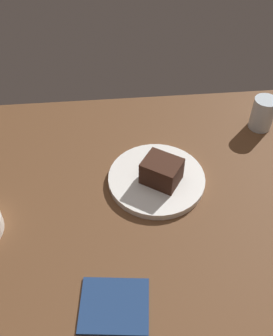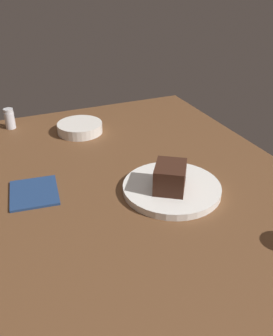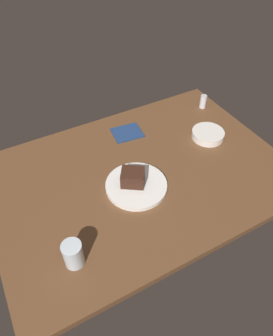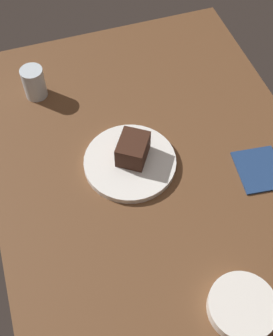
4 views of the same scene
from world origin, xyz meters
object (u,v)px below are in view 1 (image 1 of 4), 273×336
at_px(chocolate_cake_slice, 162,171).
at_px(folded_napkin, 114,305).
at_px(dessert_plate, 156,179).
at_px(water_glass, 263,114).

relative_size(chocolate_cake_slice, folded_napkin, 0.66).
bearing_deg(folded_napkin, chocolate_cake_slice, 66.44).
xyz_separation_m(dessert_plate, water_glass, (0.33, 0.19, 0.04)).
bearing_deg(dessert_plate, folded_napkin, -111.30).
xyz_separation_m(dessert_plate, folded_napkin, (-0.12, -0.32, -0.01)).
bearing_deg(dessert_plate, chocolate_cake_slice, -50.58).
distance_m(chocolate_cake_slice, folded_napkin, 0.34).
distance_m(dessert_plate, water_glass, 0.38).
xyz_separation_m(water_glass, folded_napkin, (-0.45, -0.50, -0.04)).
distance_m(chocolate_cake_slice, water_glass, 0.37).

